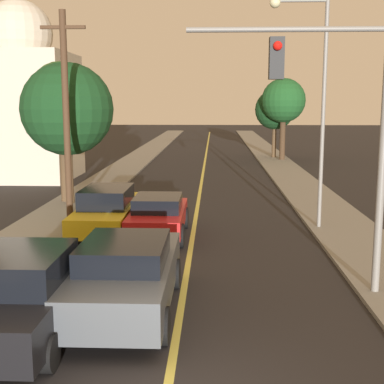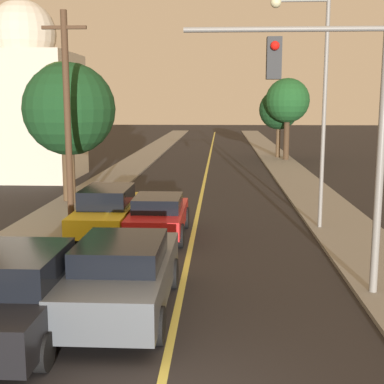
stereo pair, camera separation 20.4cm
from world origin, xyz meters
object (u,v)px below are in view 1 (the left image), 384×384
Objects in this scene: tree_right_far at (275,110)px; car_outer_lane_front at (24,292)px; tree_right_near at (283,101)px; car_near_lane_front at (126,274)px; traffic_signal_mast at (339,111)px; car_near_lane_second at (158,215)px; streetlamp_right at (311,84)px; car_outer_lane_second at (108,209)px; domed_building_left at (22,101)px; utility_pole_left at (66,113)px; tree_left_near at (67,109)px; tree_left_far at (62,95)px.

car_outer_lane_front is at bearing -104.18° from tree_right_far.
tree_right_near is 1.93m from tree_right_far.
car_near_lane_front is 5.85m from traffic_signal_mast.
car_near_lane_front is 6.50m from car_near_lane_second.
streetlamp_right reaches higher than car_outer_lane_front.
streetlamp_right is at bearing 6.19° from car_outer_lane_second.
streetlamp_right is 0.76× the size of domed_building_left.
utility_pole_left is at bearing 112.51° from car_near_lane_front.
tree_right_near reaches higher than tree_left_near.
tree_right_far is (6.59, 25.51, 3.10)m from car_near_lane_second.
car_near_lane_second is 0.88× the size of car_outer_lane_front.
streetlamp_right is 18.95m from domed_building_left.
domed_building_left is at bearing 109.43° from car_outer_lane_front.
car_outer_lane_second is 6.36m from tree_left_near.
utility_pole_left is at bearing -113.29° from tree_right_far.
tree_left_far is 0.60× the size of domed_building_left.
car_near_lane_front is 0.64× the size of streetlamp_right.
streetlamp_right is 10.85m from tree_left_far.
utility_pole_left reaches higher than car_near_lane_front.
streetlamp_right is (6.90, 0.75, 4.24)m from car_outer_lane_second.
tree_left_near is 9.65m from domed_building_left.
utility_pole_left reaches higher than tree_left_near.
streetlamp_right is at bearing -24.68° from tree_left_far.
tree_right_near reaches higher than car_near_lane_front.
traffic_signal_mast is at bearing -42.16° from car_outer_lane_second.
car_outer_lane_front is 0.78× the size of tree_right_near.
traffic_signal_mast is 29.12m from tree_right_near.
car_near_lane_front is 32.82m from tree_right_far.
car_near_lane_second is at bearing -50.72° from tree_left_far.
car_near_lane_second is at bearing -50.27° from tree_left_near.
utility_pole_left is at bearing -72.19° from tree_left_far.
tree_left_near is (-0.86, 3.26, 0.10)m from utility_pole_left.
domed_building_left reaches higher than traffic_signal_mast.
tree_left_near reaches higher than car_outer_lane_second.
car_outer_lane_front is 7.62m from traffic_signal_mast.
car_outer_lane_second is at bearing -60.75° from tree_left_far.
streetlamp_right is 22.58m from tree_right_near.
car_near_lane_second is 7.65m from tree_left_near.
streetlamp_right is (6.90, 8.92, 4.22)m from car_outer_lane_front.
tree_left_far reaches higher than car_near_lane_second.
car_near_lane_front is at bearing -65.21° from domed_building_left.
car_near_lane_front is 0.93× the size of tree_right_far.
car_near_lane_front is at bearing -69.58° from tree_left_near.
utility_pole_left is (-3.52, 2.01, 3.29)m from car_near_lane_second.
car_near_lane_second is 0.69× the size of tree_right_near.
tree_left_near is 23.02m from tree_right_far.
car_outer_lane_front is at bearing -103.14° from car_near_lane_second.
traffic_signal_mast is at bearing -93.72° from tree_right_far.
car_near_lane_front is 2.13m from car_outer_lane_front.
tree_right_far is at bearing 75.51° from car_near_lane_second.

